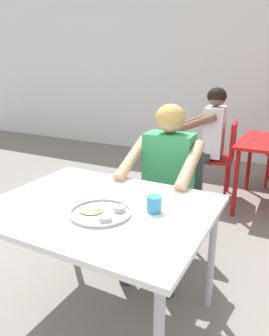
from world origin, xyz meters
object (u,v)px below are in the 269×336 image
at_px(thali_tray, 101,212).
at_px(chair_foreground, 173,194).
at_px(table_foreground, 100,217).
at_px(patron_background, 206,133).
at_px(diner_foreground, 164,175).
at_px(chair_red_left, 221,154).
at_px(drinking_cup, 154,204).

relative_size(thali_tray, chair_foreground, 0.38).
distance_m(table_foreground, patron_background, 2.16).
relative_size(diner_foreground, chair_red_left, 1.39).
distance_m(table_foreground, thali_tray, 0.14).
bearing_deg(chair_foreground, thali_tray, -91.03).
bearing_deg(patron_background, diner_foreground, -85.16).
height_order(table_foreground, chair_foreground, chair_foreground).
relative_size(drinking_cup, chair_red_left, 0.10).
height_order(drinking_cup, diner_foreground, diner_foreground).
height_order(thali_tray, patron_background, patron_background).
xyz_separation_m(diner_foreground, patron_background, (-0.13, 1.49, 0.01)).
bearing_deg(table_foreground, chair_red_left, 86.54).
height_order(drinking_cup, patron_background, patron_background).
relative_size(drinking_cup, patron_background, 0.07).
bearing_deg(drinking_cup, chair_foreground, 104.01).
bearing_deg(diner_foreground, chair_foreground, 92.08).
distance_m(diner_foreground, patron_background, 1.50).
bearing_deg(chair_red_left, chair_foreground, -92.17).
bearing_deg(table_foreground, diner_foreground, 82.20).
bearing_deg(chair_foreground, chair_red_left, 87.83).
height_order(diner_foreground, patron_background, patron_background).
bearing_deg(chair_foreground, table_foreground, -95.41).
xyz_separation_m(thali_tray, patron_background, (-0.10, 2.25, -0.02)).
bearing_deg(patron_background, chair_red_left, 21.53).
bearing_deg(chair_red_left, patron_background, -158.47).
height_order(table_foreground, patron_background, patron_background).
height_order(drinking_cup, chair_foreground, chair_foreground).
bearing_deg(thali_tray, drinking_cup, 34.08).
bearing_deg(table_foreground, chair_foreground, 84.59).
height_order(thali_tray, chair_foreground, chair_foreground).
relative_size(table_foreground, patron_background, 0.95).
bearing_deg(thali_tray, chair_red_left, 88.31).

